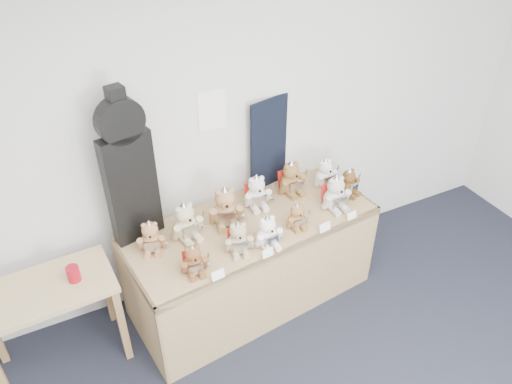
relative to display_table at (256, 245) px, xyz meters
name	(u,v)px	position (x,y,z in m)	size (l,w,h in m)	color
room_shell	(212,111)	(-0.11, 0.48, 0.92)	(6.00, 6.00, 6.00)	white
display_table	(256,245)	(0.00, 0.00, 0.00)	(1.95, 0.99, 0.78)	olive
side_table	(48,301)	(-1.47, 0.12, -0.01)	(0.90, 0.53, 0.73)	tan
guitar_case	(129,170)	(-0.78, 0.30, 0.72)	(0.36, 0.18, 1.13)	black
navy_board	(279,140)	(0.44, 0.48, 0.55)	(0.57, 0.02, 0.76)	black
red_cup	(73,274)	(-1.28, 0.11, 0.17)	(0.08, 0.08, 0.11)	#A90B1B
teddy_front_far_left	(194,261)	(-0.56, -0.22, 0.26)	(0.20, 0.17, 0.25)	brown
teddy_front_left	(238,239)	(-0.22, -0.16, 0.27)	(0.22, 0.20, 0.27)	tan
teddy_front_centre	(268,233)	(-0.01, -0.20, 0.28)	(0.22, 0.18, 0.27)	white
teddy_front_right	(297,217)	(0.27, -0.11, 0.26)	(0.18, 0.15, 0.23)	olive
teddy_front_far_right	(335,194)	(0.65, -0.04, 0.29)	(0.25, 0.21, 0.31)	silver
teddy_front_end	(349,183)	(0.84, 0.06, 0.27)	(0.21, 0.19, 0.25)	brown
teddy_back_left	(186,223)	(-0.48, 0.13, 0.29)	(0.27, 0.23, 0.32)	#C7BA91
teddy_back_centre_left	(226,208)	(-0.17, 0.15, 0.30)	(0.28, 0.26, 0.34)	#A37C51
teddy_back_centre_right	(257,193)	(0.12, 0.24, 0.28)	(0.24, 0.21, 0.30)	white
teddy_back_right	(291,179)	(0.45, 0.28, 0.29)	(0.25, 0.22, 0.31)	olive
teddy_back_end	(325,174)	(0.74, 0.25, 0.27)	(0.22, 0.19, 0.27)	white
teddy_back_far_left	(151,238)	(-0.74, 0.11, 0.27)	(0.21, 0.20, 0.26)	#AA784F
entry_card_a	(218,275)	(-0.45, -0.35, 0.20)	(0.09, 0.00, 0.07)	white
entry_card_b	(268,253)	(-0.07, -0.31, 0.20)	(0.09, 0.00, 0.06)	white
entry_card_c	(325,227)	(0.43, -0.25, 0.20)	(0.09, 0.00, 0.07)	white
entry_card_d	(352,215)	(0.68, -0.22, 0.20)	(0.08, 0.00, 0.06)	white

